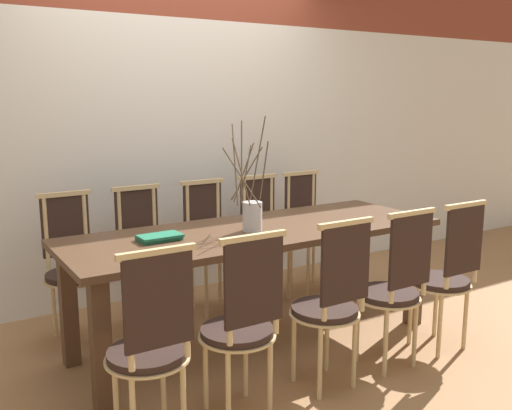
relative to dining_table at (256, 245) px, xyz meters
The scene contains 15 objects.
ground_plane 0.65m from the dining_table, ahead, with size 16.00×16.00×0.00m, color #9E7047.
wall_rear 1.55m from the dining_table, 90.00° to the left, with size 12.00×0.06×3.20m.
dining_table is the anchor object (origin of this frame).
chair_near_leftend 1.22m from the dining_table, 144.14° to the right, with size 0.38×0.38×0.96m.
chair_near_left 0.89m from the dining_table, 126.16° to the right, with size 0.38×0.38×0.96m.
chair_near_center 0.73m from the dining_table, 87.91° to the right, with size 0.38×0.38×0.96m.
chair_near_right 0.88m from the dining_table, 55.32° to the right, with size 0.38×0.38×0.96m.
chair_near_rightend 1.19m from the dining_table, 37.15° to the right, with size 0.38×0.38×0.96m.
chair_far_leftend 1.21m from the dining_table, 143.60° to the left, with size 0.38×0.38×0.96m.
chair_far_left 0.87m from the dining_table, 123.78° to the left, with size 0.38×0.38×0.96m.
chair_far_center 0.73m from the dining_table, 86.95° to the left, with size 0.38×0.38×0.96m.
chair_far_right 0.89m from the dining_table, 53.66° to the left, with size 0.38×0.38×0.96m.
chair_far_rightend 1.19m from the dining_table, 37.02° to the left, with size 0.38×0.38×0.96m.
vase_centerpiece 0.23m from the dining_table, 145.09° to the right, with size 0.31×0.32×0.70m.
book_stack 0.64m from the dining_table, behind, with size 0.25×0.16×0.03m.
Camera 1 is at (-1.83, -2.94, 1.57)m, focal length 40.00 mm.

